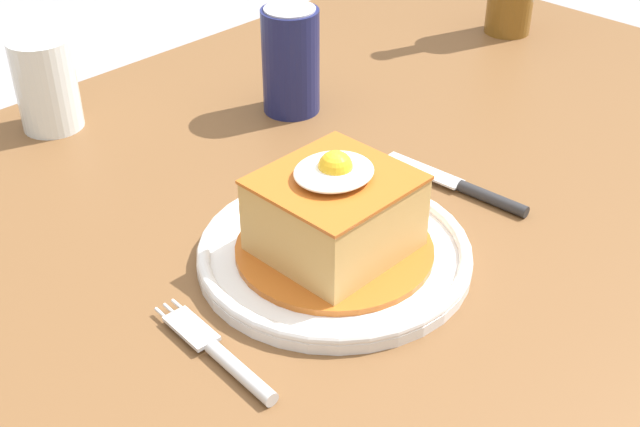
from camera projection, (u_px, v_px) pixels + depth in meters
dining_table at (298, 318)px, 0.82m from camera, size 1.42×0.88×0.72m
main_plate at (336, 251)px, 0.74m from camera, size 0.24×0.24×0.02m
sandwich_meal at (337, 215)px, 0.72m from camera, size 0.18×0.18×0.10m
fork at (224, 357)px, 0.63m from camera, size 0.03×0.14×0.01m
knife at (472, 190)px, 0.83m from camera, size 0.03×0.17×0.01m
soda_can at (291, 61)px, 0.95m from camera, size 0.07×0.07×0.12m
drinking_glass at (47, 90)px, 0.93m from camera, size 0.07×0.07×0.10m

